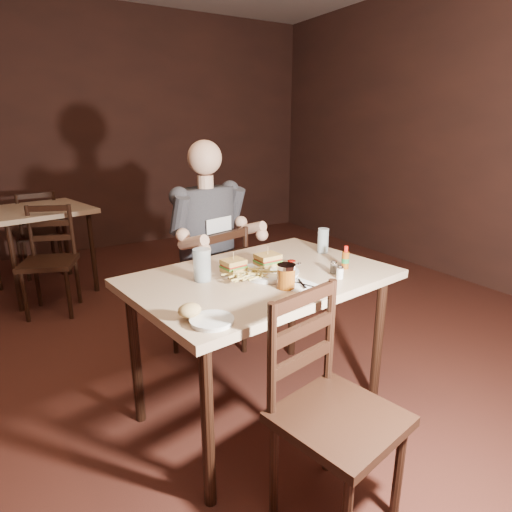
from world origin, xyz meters
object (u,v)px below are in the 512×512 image
dinner_plate (269,273)px  glass_left (202,265)px  chair_far (208,292)px  bg_table (38,218)px  main_table (261,290)px  syrup_dispenser (286,276)px  side_plate (212,322)px  hot_sauce (346,257)px  chair_near (339,418)px  diner (211,220)px  glass_right (323,241)px  bg_chair_far (37,233)px  bg_chair_near (49,262)px

dinner_plate → glass_left: size_ratio=1.84×
chair_far → bg_table: bearing=-81.4°
main_table → syrup_dispenser: (0.00, -0.21, 0.13)m
bg_table → side_plate: (0.37, -2.85, 0.10)m
hot_sauce → chair_near: bearing=-131.6°
diner → glass_right: size_ratio=6.71×
bg_chair_far → diner: size_ratio=0.91×
glass_right → chair_far: bearing=130.5°
bg_table → hot_sauce: 2.89m
chair_near → diner: (0.12, 1.35, 0.47)m
bg_chair_far → bg_chair_near: bg_chair_far is taller
chair_near → chair_far: bearing=73.2°
diner → bg_chair_far: bearing=93.2°
chair_near → bg_chair_near: size_ratio=1.04×
bg_chair_near → syrup_dispenser: 2.32m
main_table → bg_table: same height
main_table → glass_right: (0.49, 0.14, 0.15)m
chair_far → bg_chair_far: (-0.82, 2.34, -0.01)m
glass_right → hot_sauce: size_ratio=1.18×
main_table → glass_right: size_ratio=9.61×
dinner_plate → glass_right: 0.49m
glass_right → syrup_dispenser: 0.61m
syrup_dispenser → bg_table: bearing=98.1°
glass_left → bg_chair_far: bearing=100.0°
diner → glass_right: bearing=-63.9°
chair_near → syrup_dispenser: (0.09, 0.49, 0.38)m
bg_table → syrup_dispenser: bearing=-73.4°
glass_right → chair_near: bearing=-124.6°
dinner_plate → syrup_dispenser: size_ratio=2.55×
diner → glass_left: 0.66m
chair_near → glass_left: bearing=91.7°
bg_table → hot_sauce: (1.21, -2.62, 0.15)m
bg_chair_far → diner: 2.57m
diner → dinner_plate: bearing=-106.2°
main_table → bg_chair_far: (-0.80, 3.03, -0.26)m
dinner_plate → glass_right: size_ratio=2.00×
diner → syrup_dispenser: 0.86m
chair_far → hot_sauce: bearing=99.0°
main_table → glass_left: (-0.28, 0.07, 0.15)m
chair_near → hot_sauce: 0.84m
bg_chair_near → side_plate: 2.35m
main_table → bg_chair_far: 3.15m
diner → hot_sauce: 0.88m
diner → side_plate: size_ratio=5.89×
hot_sauce → diner: bearing=115.5°
main_table → chair_far: chair_far is taller
dinner_plate → hot_sauce: (0.38, -0.11, 0.05)m
glass_left → side_plate: size_ratio=0.95×
main_table → syrup_dispenser: size_ratio=12.31×
bg_table → side_plate: size_ratio=6.06×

